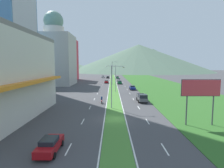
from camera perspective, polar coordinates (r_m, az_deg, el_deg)
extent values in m
plane|color=#424244|center=(30.12, 0.85, -11.08)|extent=(600.00, 600.00, 0.00)
cube|color=#477F33|center=(89.24, 0.21, 0.29)|extent=(3.20, 240.00, 0.06)
cube|color=#2D6023|center=(91.69, 13.19, 0.28)|extent=(24.00, 240.00, 0.06)
cube|color=silver|center=(20.72, -13.74, -19.39)|extent=(0.16, 2.80, 0.01)
cube|color=silver|center=(29.30, -9.35, -11.64)|extent=(0.16, 2.80, 0.01)
cube|color=silver|center=(38.25, -7.09, -7.42)|extent=(0.16, 2.80, 0.01)
cube|color=silver|center=(47.37, -5.71, -4.81)|extent=(0.16, 2.80, 0.01)
cube|color=silver|center=(56.57, -4.79, -3.04)|extent=(0.16, 2.80, 0.01)
cube|color=silver|center=(65.83, -4.13, -1.77)|extent=(0.16, 2.80, 0.01)
cube|color=silver|center=(75.11, -3.63, -0.81)|extent=(0.16, 2.80, 0.01)
cube|color=silver|center=(84.42, -3.24, -0.06)|extent=(0.16, 2.80, 0.01)
cube|color=silver|center=(93.74, -2.93, 0.54)|extent=(0.16, 2.80, 0.01)
cube|color=silver|center=(20.96, 16.30, -19.16)|extent=(0.16, 2.80, 0.01)
cube|color=silver|center=(29.47, 11.06, -11.57)|extent=(0.16, 2.80, 0.01)
cube|color=silver|center=(38.38, 8.34, -7.39)|extent=(0.16, 2.80, 0.01)
cube|color=silver|center=(47.48, 6.68, -4.80)|extent=(0.16, 2.80, 0.01)
cube|color=silver|center=(56.66, 5.56, -3.03)|extent=(0.16, 2.80, 0.01)
cube|color=silver|center=(65.90, 4.76, -1.76)|extent=(0.16, 2.80, 0.01)
cube|color=silver|center=(75.18, 4.16, -0.81)|extent=(0.16, 2.80, 0.01)
cube|color=silver|center=(84.48, 3.69, -0.06)|extent=(0.16, 2.80, 0.01)
cube|color=silver|center=(93.79, 3.31, 0.54)|extent=(0.16, 2.80, 0.01)
cube|color=silver|center=(89.25, -0.92, 0.27)|extent=(0.16, 240.00, 0.01)
cube|color=silver|center=(89.26, 1.33, 0.27)|extent=(0.16, 240.00, 0.01)
cube|color=orange|center=(29.82, -25.53, 0.34)|extent=(2.82, 26.15, 0.64)
cube|color=#B7B2A8|center=(85.84, -17.79, 7.24)|extent=(16.58, 16.58, 22.37)
cylinder|color=beige|center=(87.15, -18.07, 15.74)|extent=(8.96, 8.96, 3.41)
sphere|color=slate|center=(88.00, -18.16, 18.47)|extent=(8.54, 8.54, 8.54)
cube|color=#D83847|center=(111.40, -15.42, 7.32)|extent=(15.78, 15.78, 23.85)
cone|color=#516B56|center=(283.22, -23.85, 6.62)|extent=(197.76, 197.76, 29.31)
cone|color=#516B56|center=(262.90, 8.30, 8.15)|extent=(198.47, 198.47, 38.46)
cone|color=#47664C|center=(316.56, 12.67, 7.51)|extent=(145.80, 145.80, 36.56)
cylinder|color=#99999E|center=(36.58, -0.26, -1.00)|extent=(0.18, 0.18, 8.79)
cylinder|color=#99999E|center=(36.22, 1.68, 5.67)|extent=(2.45, 0.32, 0.10)
ellipsoid|color=silver|center=(36.17, 3.62, 5.34)|extent=(0.56, 0.28, 0.20)
cylinder|color=#99999E|center=(59.14, 1.03, 1.65)|extent=(0.18, 0.18, 8.78)
cylinder|color=#99999E|center=(58.91, -0.43, 5.76)|extent=(2.99, 0.21, 0.10)
ellipsoid|color=silver|center=(58.89, -1.89, 5.56)|extent=(0.56, 0.28, 0.20)
cylinder|color=#99999E|center=(81.70, -0.07, 3.45)|extent=(0.18, 0.18, 10.54)
cylinder|color=#99999E|center=(81.75, 0.74, 7.04)|extent=(2.28, 0.31, 0.10)
ellipsoid|color=silver|center=(81.88, 1.54, 6.90)|extent=(0.56, 0.28, 0.20)
cylinder|color=#4C4C51|center=(28.76, 22.41, -7.77)|extent=(0.20, 0.20, 4.44)
cylinder|color=#4C4C51|center=(30.44, 29.19, -7.34)|extent=(0.20, 0.20, 4.44)
cube|color=#D83847|center=(28.90, 26.29, -1.11)|extent=(5.51, 0.16, 2.29)
cube|color=#4C4C51|center=(29.00, 26.18, -1.08)|extent=(5.71, 0.08, 2.49)
cube|color=#0C5128|center=(122.56, 1.63, 2.10)|extent=(1.76, 4.29, 0.60)
cube|color=black|center=(122.70, 1.63, 2.36)|extent=(1.51, 1.89, 0.48)
cylinder|color=black|center=(121.28, 2.05, 1.92)|extent=(0.22, 0.64, 0.64)
cylinder|color=black|center=(121.23, 1.25, 1.92)|extent=(0.22, 0.64, 0.64)
cylinder|color=black|center=(123.94, 2.00, 2.00)|extent=(0.22, 0.64, 0.64)
cylinder|color=black|center=(123.88, 1.22, 2.00)|extent=(0.22, 0.64, 0.64)
cube|color=black|center=(123.35, -1.43, 2.13)|extent=(1.85, 4.20, 0.63)
cube|color=black|center=(123.14, -1.43, 2.39)|extent=(1.59, 1.85, 0.50)
cylinder|color=black|center=(124.69, -1.82, 2.03)|extent=(0.22, 0.64, 0.64)
cylinder|color=black|center=(124.65, -1.01, 2.03)|extent=(0.22, 0.64, 0.64)
cylinder|color=black|center=(122.10, -1.86, 1.94)|extent=(0.22, 0.64, 0.64)
cylinder|color=black|center=(122.05, -1.03, 1.95)|extent=(0.22, 0.64, 0.64)
cube|color=silver|center=(127.93, -2.99, 2.28)|extent=(1.77, 4.19, 0.73)
cube|color=black|center=(127.73, -2.99, 2.56)|extent=(1.52, 1.85, 0.51)
cylinder|color=black|center=(129.30, -3.34, 2.16)|extent=(0.22, 0.64, 0.64)
cylinder|color=black|center=(129.21, -2.58, 2.16)|extent=(0.22, 0.64, 0.64)
cylinder|color=black|center=(126.70, -3.40, 2.08)|extent=(0.22, 0.64, 0.64)
cylinder|color=black|center=(126.62, -2.63, 2.08)|extent=(0.22, 0.64, 0.64)
cube|color=maroon|center=(89.65, -1.91, 0.70)|extent=(1.80, 4.50, 0.64)
cube|color=black|center=(89.43, -1.91, 1.03)|extent=(1.55, 1.98, 0.44)
cylinder|color=black|center=(91.10, -2.42, 0.58)|extent=(0.22, 0.64, 0.64)
cylinder|color=black|center=(91.05, -1.33, 0.58)|extent=(0.22, 0.64, 0.64)
cylinder|color=black|center=(88.33, -2.49, 0.41)|extent=(0.22, 0.64, 0.64)
cylinder|color=black|center=(88.27, -1.37, 0.41)|extent=(0.22, 0.64, 0.64)
cube|color=#B2B2B7|center=(101.62, 2.00, 1.34)|extent=(1.82, 4.40, 0.70)
cube|color=black|center=(101.75, 1.99, 1.69)|extent=(1.57, 1.94, 0.53)
cylinder|color=black|center=(100.33, 2.52, 1.07)|extent=(0.22, 0.64, 0.64)
cylinder|color=black|center=(100.26, 1.52, 1.07)|extent=(0.22, 0.64, 0.64)
cylinder|color=black|center=(103.05, 2.45, 1.20)|extent=(0.22, 0.64, 0.64)
cylinder|color=black|center=(102.98, 1.48, 1.20)|extent=(0.22, 0.64, 0.64)
cube|color=navy|center=(65.59, 6.40, -1.22)|extent=(1.84, 4.68, 0.74)
cube|color=black|center=(65.70, 6.39, -0.68)|extent=(1.59, 2.06, 0.46)
cylinder|color=black|center=(64.32, 7.33, -1.70)|extent=(0.22, 0.64, 0.64)
cylinder|color=black|center=(64.11, 5.76, -1.71)|extent=(0.22, 0.64, 0.64)
cylinder|color=black|center=(67.17, 7.01, -1.37)|extent=(0.22, 0.64, 0.64)
cylinder|color=black|center=(66.97, 5.50, -1.38)|extent=(0.22, 0.64, 0.64)
cube|color=#0C5128|center=(85.57, 2.33, 0.49)|extent=(1.82, 4.68, 0.77)
cube|color=black|center=(85.70, 2.33, 0.91)|extent=(1.57, 2.06, 0.45)
cylinder|color=black|center=(84.20, 2.97, 0.14)|extent=(0.22, 0.64, 0.64)
cylinder|color=black|center=(84.13, 1.78, 0.14)|extent=(0.22, 0.64, 0.64)
cylinder|color=black|center=(87.09, 2.86, 0.33)|extent=(0.22, 0.64, 0.64)
cylinder|color=black|center=(87.01, 1.71, 0.33)|extent=(0.22, 0.64, 0.64)
cube|color=maroon|center=(20.34, -19.18, -17.94)|extent=(1.75, 4.43, 0.74)
cube|color=black|center=(19.96, -19.41, -16.56)|extent=(1.51, 1.95, 0.46)
cylinder|color=black|center=(21.94, -20.10, -17.21)|extent=(0.22, 0.64, 0.64)
cylinder|color=black|center=(21.45, -15.66, -17.62)|extent=(0.22, 0.64, 0.64)
cylinder|color=black|center=(19.62, -23.00, -20.20)|extent=(0.22, 0.64, 0.64)
cylinder|color=black|center=(19.07, -18.01, -20.81)|extent=(0.22, 0.64, 0.64)
cube|color=#515459|center=(44.57, 9.31, -4.50)|extent=(2.00, 5.40, 0.80)
cube|color=black|center=(42.88, 9.68, -3.83)|extent=(1.84, 2.00, 0.80)
cube|color=#515459|center=(45.69, 10.26, -3.47)|extent=(0.10, 3.20, 0.44)
cube|color=#515459|center=(45.39, 7.93, -3.49)|extent=(0.10, 3.20, 0.44)
cube|color=#515459|center=(47.05, 8.80, -3.18)|extent=(1.84, 0.10, 0.44)
cylinder|color=black|center=(43.25, 10.91, -5.39)|extent=(0.26, 0.80, 0.80)
cylinder|color=black|center=(42.93, 8.39, -5.43)|extent=(0.26, 0.80, 0.80)
cylinder|color=black|center=(46.38, 10.15, -4.61)|extent=(0.26, 0.80, 0.80)
cylinder|color=black|center=(46.07, 7.79, -4.64)|extent=(0.26, 0.80, 0.80)
cylinder|color=black|center=(42.86, -3.33, -5.53)|extent=(0.10, 0.60, 0.60)
cylinder|color=black|center=(41.49, -3.44, -5.91)|extent=(0.12, 0.60, 0.60)
cube|color=maroon|center=(42.14, -3.38, -5.49)|extent=(0.20, 1.12, 0.25)
ellipsoid|color=maroon|center=(42.27, -3.37, -4.96)|extent=(0.24, 0.44, 0.24)
cube|color=navy|center=(41.90, -3.40, -4.54)|extent=(0.36, 0.28, 0.70)
sphere|color=silver|center=(41.87, -3.40, -3.90)|extent=(0.26, 0.26, 0.26)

